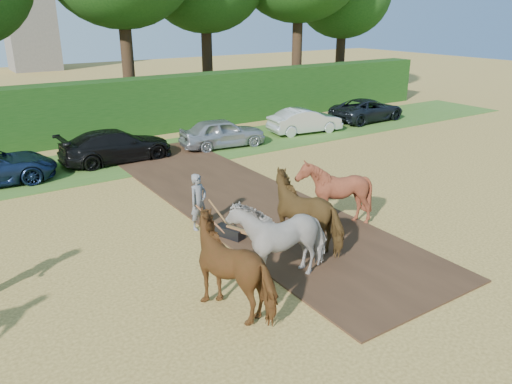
# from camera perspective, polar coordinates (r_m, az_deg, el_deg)

# --- Properties ---
(ground) EXTENTS (120.00, 120.00, 0.00)m
(ground) POSITION_cam_1_polar(r_m,az_deg,el_deg) (12.13, 9.42, -12.07)
(ground) COLOR gold
(ground) RESTS_ON ground
(earth_strip) EXTENTS (4.50, 17.00, 0.05)m
(earth_strip) POSITION_cam_1_polar(r_m,az_deg,el_deg) (17.97, -2.15, -0.72)
(earth_strip) COLOR #472D1C
(earth_strip) RESTS_ON ground
(grass_verge) EXTENTS (50.00, 5.00, 0.03)m
(grass_verge) POSITION_cam_1_polar(r_m,az_deg,el_deg) (23.44, -14.34, 3.62)
(grass_verge) COLOR #38601E
(grass_verge) RESTS_ON ground
(hedgerow) EXTENTS (46.00, 1.60, 3.00)m
(hedgerow) POSITION_cam_1_polar(r_m,az_deg,el_deg) (27.30, -17.87, 8.77)
(hedgerow) COLOR #14380F
(hedgerow) RESTS_ON ground
(plough_team) EXTENTS (7.08, 6.06, 2.13)m
(plough_team) POSITION_cam_1_polar(r_m,az_deg,el_deg) (13.41, 4.10, -3.46)
(plough_team) COLOR brown
(plough_team) RESTS_ON ground
(parked_cars) EXTENTS (36.01, 2.99, 1.44)m
(parked_cars) POSITION_cam_1_polar(r_m,az_deg,el_deg) (23.36, -13.09, 5.41)
(parked_cars) COLOR #AAABB1
(parked_cars) RESTS_ON ground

